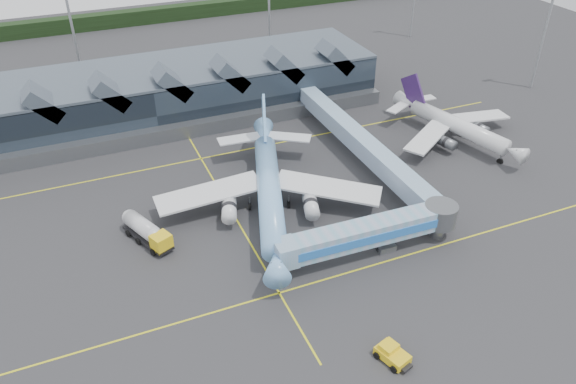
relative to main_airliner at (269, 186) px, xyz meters
name	(u,v)px	position (x,y,z in m)	size (l,w,h in m)	color
ground	(257,255)	(-5.60, -9.76, -3.72)	(260.00, 260.00, 0.00)	#29292C
taxi_stripes	(234,215)	(-5.60, 0.24, -3.71)	(120.00, 60.00, 0.01)	yellow
tree_line_far	(123,19)	(-5.60, 100.24, -1.72)	(260.00, 4.00, 4.00)	black
terminal	(146,95)	(-10.66, 37.60, 1.16)	(90.00, 22.25, 12.52)	black
light_masts	(246,18)	(15.40, 53.04, 8.77)	(132.40, 42.56, 22.45)	gray
main_airliner	(269,186)	(0.00, 0.00, 0.00)	(32.55, 38.35, 12.65)	#75AEEE
regional_jet	(454,124)	(38.59, 7.19, -0.61)	(25.47, 28.31, 9.80)	silver
jet_bridge	(379,231)	(9.72, -15.43, -0.19)	(26.46, 4.63, 5.33)	#73A5C0
fuel_truck	(146,230)	(-18.62, -0.97, -1.90)	(5.73, 9.46, 3.24)	black
pushback_tug	(392,354)	(1.81, -31.98, -2.91)	(3.45, 4.44, 1.80)	yellow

